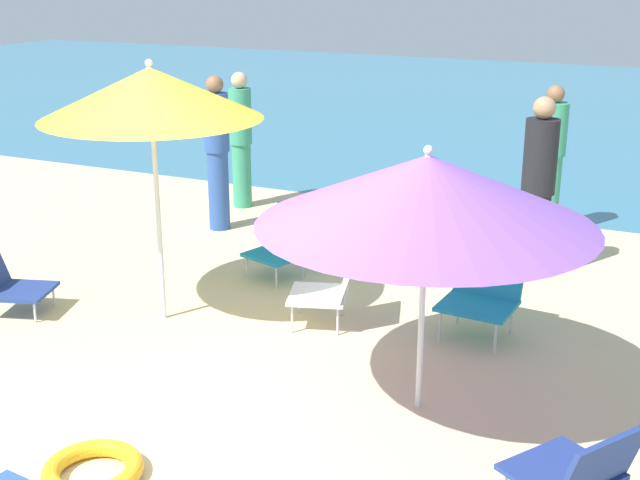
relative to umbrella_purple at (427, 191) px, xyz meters
The scene contains 14 objects.
ground_plane 2.25m from the umbrella_purple, 154.32° to the right, with size 40.00×40.00×0.00m, color beige.
sea_water 12.80m from the umbrella_purple, 96.88° to the left, with size 40.00×16.00×0.01m, color teal.
umbrella_purple is the anchor object (origin of this frame).
umbrella_yellow 2.48m from the umbrella_purple, 167.89° to the left, with size 1.73×1.73×2.13m.
beach_chair_a 3.85m from the umbrella_purple, behind, with size 0.71×0.62×0.62m.
beach_chair_b 2.92m from the umbrella_purple, 136.96° to the left, with size 0.62×0.65×0.65m.
beach_chair_c 1.83m from the umbrella_purple, 34.54° to the right, with size 0.75×0.75×0.59m.
beach_chair_d 1.85m from the umbrella_purple, 138.09° to the left, with size 0.67×0.63×0.63m.
beach_chair_e 1.77m from the umbrella_purple, 87.30° to the left, with size 0.60×0.62×0.63m.
person_a 2.91m from the umbrella_purple, 86.80° to the left, with size 0.31×0.31×1.69m.
person_b 4.39m from the umbrella_purple, 139.06° to the left, with size 0.27×0.27×1.69m.
person_c 4.24m from the umbrella_purple, 89.75° to the left, with size 0.30×0.30×1.61m.
person_d 5.17m from the umbrella_purple, 133.17° to the left, with size 0.26×0.26×1.61m.
swim_ring 2.57m from the umbrella_purple, 131.89° to the right, with size 0.58×0.58×0.11m, color yellow.
Camera 1 is at (3.07, -4.12, 2.83)m, focal length 47.73 mm.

